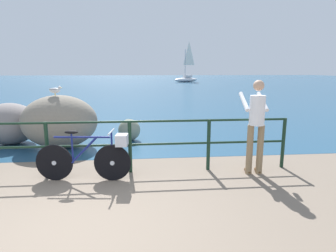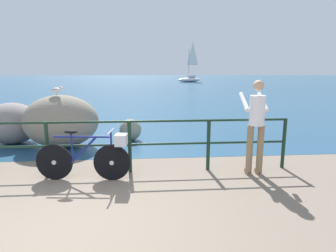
{
  "view_description": "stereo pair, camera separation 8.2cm",
  "coord_description": "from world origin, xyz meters",
  "px_view_note": "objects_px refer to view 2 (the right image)",
  "views": [
    {
      "loc": [
        1.0,
        -3.25,
        1.97
      ],
      "look_at": [
        1.54,
        2.52,
        0.82
      ],
      "focal_mm": 30.66,
      "sensor_mm": 36.0,
      "label": 1
    },
    {
      "loc": [
        1.08,
        -3.25,
        1.97
      ],
      "look_at": [
        1.54,
        2.52,
        0.82
      ],
      "focal_mm": 30.66,
      "sensor_mm": 36.0,
      "label": 2
    }
  ],
  "objects_px": {
    "person_at_railing": "(256,123)",
    "seagull": "(56,90)",
    "bicycle": "(91,155)",
    "breakwater_boulder_left": "(12,123)",
    "sailboat": "(190,77)",
    "breakwater_boulder_main": "(61,121)",
    "breakwater_boulder_right": "(130,130)"
  },
  "relations": [
    {
      "from": "bicycle",
      "to": "breakwater_boulder_left",
      "type": "bearing_deg",
      "value": 138.16
    },
    {
      "from": "sailboat",
      "to": "bicycle",
      "type": "bearing_deg",
      "value": 47.68
    },
    {
      "from": "bicycle",
      "to": "breakwater_boulder_main",
      "type": "distance_m",
      "value": 2.65
    },
    {
      "from": "sailboat",
      "to": "person_at_railing",
      "type": "bearing_deg",
      "value": 51.95
    },
    {
      "from": "bicycle",
      "to": "sailboat",
      "type": "relative_size",
      "value": 0.28
    },
    {
      "from": "bicycle",
      "to": "seagull",
      "type": "distance_m",
      "value": 2.76
    },
    {
      "from": "bicycle",
      "to": "seagull",
      "type": "xyz_separation_m",
      "value": [
        -1.2,
        2.27,
        1.01
      ]
    },
    {
      "from": "bicycle",
      "to": "breakwater_boulder_left",
      "type": "height_order",
      "value": "breakwater_boulder_left"
    },
    {
      "from": "bicycle",
      "to": "breakwater_boulder_left",
      "type": "relative_size",
      "value": 1.17
    },
    {
      "from": "breakwater_boulder_main",
      "to": "breakwater_boulder_right",
      "type": "bearing_deg",
      "value": 17.56
    },
    {
      "from": "breakwater_boulder_left",
      "to": "sailboat",
      "type": "bearing_deg",
      "value": 74.03
    },
    {
      "from": "person_at_railing",
      "to": "seagull",
      "type": "distance_m",
      "value": 4.78
    },
    {
      "from": "breakwater_boulder_main",
      "to": "sailboat",
      "type": "xyz_separation_m",
      "value": [
        9.08,
        37.14,
        0.04
      ]
    },
    {
      "from": "bicycle",
      "to": "person_at_railing",
      "type": "relative_size",
      "value": 0.95
    },
    {
      "from": "breakwater_boulder_left",
      "to": "breakwater_boulder_right",
      "type": "relative_size",
      "value": 2.37
    },
    {
      "from": "person_at_railing",
      "to": "breakwater_boulder_right",
      "type": "height_order",
      "value": "person_at_railing"
    },
    {
      "from": "breakwater_boulder_main",
      "to": "sailboat",
      "type": "height_order",
      "value": "sailboat"
    },
    {
      "from": "bicycle",
      "to": "breakwater_boulder_right",
      "type": "relative_size",
      "value": 2.78
    },
    {
      "from": "breakwater_boulder_right",
      "to": "sailboat",
      "type": "bearing_deg",
      "value": 78.64
    },
    {
      "from": "bicycle",
      "to": "sailboat",
      "type": "xyz_separation_m",
      "value": [
        7.91,
        39.5,
        0.24
      ]
    },
    {
      "from": "person_at_railing",
      "to": "seagull",
      "type": "height_order",
      "value": "person_at_railing"
    },
    {
      "from": "breakwater_boulder_right",
      "to": "seagull",
      "type": "distance_m",
      "value": 2.2
    },
    {
      "from": "breakwater_boulder_main",
      "to": "seagull",
      "type": "bearing_deg",
      "value": -105.68
    },
    {
      "from": "person_at_railing",
      "to": "breakwater_boulder_right",
      "type": "xyz_separation_m",
      "value": [
        -2.48,
        2.82,
        -0.69
      ]
    },
    {
      "from": "breakwater_boulder_left",
      "to": "person_at_railing",
      "type": "bearing_deg",
      "value": -26.05
    },
    {
      "from": "seagull",
      "to": "sailboat",
      "type": "distance_m",
      "value": 38.33
    },
    {
      "from": "bicycle",
      "to": "person_at_railing",
      "type": "xyz_separation_m",
      "value": [
        3.03,
        0.09,
        0.53
      ]
    },
    {
      "from": "person_at_railing",
      "to": "breakwater_boulder_left",
      "type": "bearing_deg",
      "value": 66.61
    },
    {
      "from": "breakwater_boulder_main",
      "to": "breakwater_boulder_right",
      "type": "height_order",
      "value": "breakwater_boulder_main"
    },
    {
      "from": "bicycle",
      "to": "breakwater_boulder_main",
      "type": "height_order",
      "value": "breakwater_boulder_main"
    },
    {
      "from": "breakwater_boulder_left",
      "to": "seagull",
      "type": "height_order",
      "value": "seagull"
    },
    {
      "from": "person_at_railing",
      "to": "breakwater_boulder_left",
      "type": "height_order",
      "value": "person_at_railing"
    }
  ]
}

